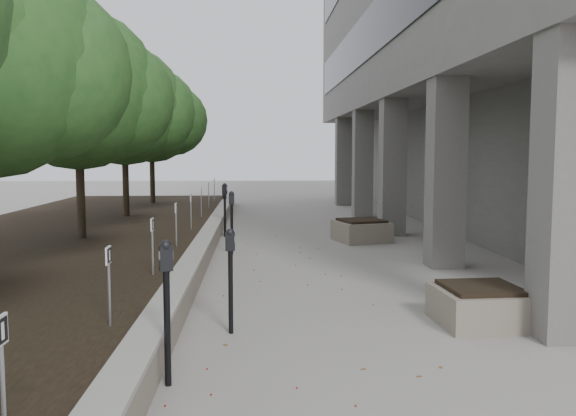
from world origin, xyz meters
name	(u,v)px	position (x,y,z in m)	size (l,w,h in m)	color
ground	(311,370)	(0.00, 0.00, 0.00)	(90.00, 90.00, 0.00)	gray
retaining_wall	(210,237)	(-1.82, 9.00, 0.25)	(0.39, 26.00, 0.50)	gray
planting_bed	(66,240)	(-5.50, 9.00, 0.20)	(7.00, 26.00, 0.40)	black
crabapple_tree_3	(78,124)	(-4.80, 8.00, 3.12)	(4.60, 4.00, 5.44)	#255420
crabapple_tree_4	(124,131)	(-4.80, 13.00, 3.12)	(4.60, 4.00, 5.44)	#255420
crabapple_tree_5	(151,135)	(-4.80, 18.00, 3.12)	(4.60, 4.00, 5.44)	#255420
parking_sign_1	(3,384)	(-2.35, -2.50, 0.88)	(0.04, 0.22, 0.96)	black
parking_sign_2	(109,286)	(-2.35, 0.50, 0.88)	(0.04, 0.22, 0.96)	black
parking_sign_3	(153,247)	(-2.35, 3.50, 0.88)	(0.04, 0.22, 0.96)	black
parking_sign_4	(176,225)	(-2.35, 6.50, 0.88)	(0.04, 0.22, 0.96)	black
parking_sign_5	(191,211)	(-2.35, 9.50, 0.88)	(0.04, 0.22, 0.96)	black
parking_sign_6	(201,202)	(-2.35, 12.50, 0.88)	(0.04, 0.22, 0.96)	black
parking_sign_7	(209,195)	(-2.35, 15.50, 0.88)	(0.04, 0.22, 0.96)	black
parking_sign_8	(214,190)	(-2.35, 18.50, 0.88)	(0.04, 0.22, 0.96)	black
parking_meter_1	(167,313)	(-1.55, -0.37, 0.78)	(0.15, 0.11, 1.56)	black
parking_meter_2	(231,281)	(-0.96, 1.44, 0.72)	(0.14, 0.10, 1.44)	black
parking_meter_3	(232,223)	(-1.20, 7.86, 0.76)	(0.15, 0.11, 1.52)	black
parking_meter_4	(225,210)	(-1.52, 10.84, 0.78)	(0.15, 0.11, 1.56)	black
parking_meter_5	(225,212)	(-1.55, 11.25, 0.67)	(0.13, 0.10, 1.35)	black
planter_front	(481,305)	(2.58, 1.69, 0.28)	(1.21, 1.21, 0.56)	gray
planter_back	(361,230)	(2.28, 9.75, 0.31)	(1.31, 1.31, 0.61)	gray
berry_scatter	(283,277)	(-0.10, 5.00, 0.01)	(3.30, 14.10, 0.02)	#98130B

